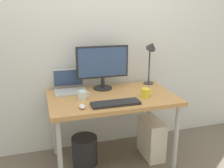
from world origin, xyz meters
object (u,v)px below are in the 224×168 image
laptop (70,86)px  keyboard (116,103)px  desk (112,102)px  monitor (103,65)px  mouse (82,106)px  desk_lamp (151,53)px  wastebasket (85,150)px  computer_tower (151,138)px  coffee_mug (146,93)px  glass_cup (83,95)px

laptop → keyboard: 0.60m
desk → monitor: bearing=96.9°
desk → monitor: (-0.03, 0.24, 0.33)m
mouse → desk: bearing=35.1°
desk_lamp → wastebasket: desk_lamp is taller
monitor → desk_lamp: bearing=0.1°
desk_lamp → wastebasket: bearing=-165.5°
desk_lamp → computer_tower: size_ratio=1.20×
keyboard → coffee_mug: coffee_mug is taller
laptop → computer_tower: laptop is taller
desk → glass_cup: size_ratio=10.85×
desk → monitor: 0.41m
keyboard → computer_tower: 0.74m
laptop → keyboard: bearing=-55.7°
keyboard → wastebasket: bearing=132.4°
wastebasket → desk_lamp: bearing=14.5°
desk → laptop: size_ratio=3.85×
desk_lamp → mouse: size_ratio=5.58×
keyboard → wastebasket: keyboard is taller
desk → laptop: laptop is taller
coffee_mug → mouse: bearing=-170.2°
desk_lamp → glass_cup: desk_lamp is taller
glass_cup → wastebasket: bearing=78.6°
desk → coffee_mug: 0.34m
laptop → mouse: 0.50m
desk → laptop: (-0.38, 0.26, 0.12)m
glass_cup → computer_tower: glass_cup is taller
desk_lamp → glass_cup: bearing=-162.3°
monitor → wastebasket: 0.90m
computer_tower → wastebasket: size_ratio=1.40×
computer_tower → keyboard: bearing=-156.1°
keyboard → coffee_mug: 0.35m
coffee_mug → monitor: bearing=131.7°
keyboard → glass_cup: bearing=139.5°
laptop → mouse: (0.04, -0.50, -0.04)m
monitor → desk: bearing=-83.1°
laptop → desk_lamp: bearing=-1.3°
monitor → keyboard: 0.54m
coffee_mug → computer_tower: coffee_mug is taller
keyboard → desk_lamp: bearing=40.8°
desk → mouse: (-0.34, -0.24, 0.08)m
keyboard → glass_cup: glass_cup is taller
desk → mouse: 0.42m
laptop → monitor: bearing=-3.4°
desk → computer_tower: (0.44, -0.02, -0.45)m
desk → glass_cup: bearing=-177.0°
desk_lamp → mouse: (-0.85, -0.48, -0.34)m
desk_lamp → keyboard: (-0.55, -0.48, -0.35)m
keyboard → computer_tower: bearing=23.9°
wastebasket → glass_cup: bearing=-101.4°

